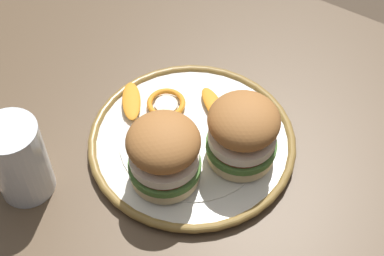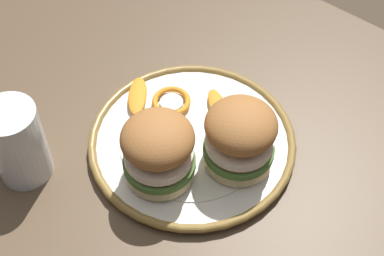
{
  "view_description": "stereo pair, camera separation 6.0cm",
  "coord_description": "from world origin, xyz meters",
  "px_view_note": "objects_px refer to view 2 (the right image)",
  "views": [
    {
      "loc": [
        0.32,
        -0.37,
        1.39
      ],
      "look_at": [
        0.05,
        0.05,
        0.77
      ],
      "focal_mm": 54.44,
      "sensor_mm": 36.0,
      "label": 1
    },
    {
      "loc": [
        0.37,
        -0.33,
        1.39
      ],
      "look_at": [
        0.05,
        0.05,
        0.77
      ],
      "focal_mm": 54.44,
      "sensor_mm": 36.0,
      "label": 2
    }
  ],
  "objects_px": {
    "dining_table": "(143,183)",
    "sandwich_half_left": "(240,136)",
    "sandwich_half_right": "(158,150)",
    "drinking_glass": "(19,147)",
    "dinner_plate": "(192,141)"
  },
  "relations": [
    {
      "from": "dining_table",
      "to": "dinner_plate",
      "type": "xyz_separation_m",
      "value": [
        0.05,
        0.05,
        0.1
      ]
    },
    {
      "from": "sandwich_half_right",
      "to": "dinner_plate",
      "type": "bearing_deg",
      "value": 93.11
    },
    {
      "from": "dinner_plate",
      "to": "sandwich_half_left",
      "type": "xyz_separation_m",
      "value": [
        0.07,
        0.01,
        0.06
      ]
    },
    {
      "from": "sandwich_half_left",
      "to": "sandwich_half_right",
      "type": "distance_m",
      "value": 0.11
    },
    {
      "from": "sandwich_half_left",
      "to": "sandwich_half_right",
      "type": "bearing_deg",
      "value": -129.01
    },
    {
      "from": "sandwich_half_right",
      "to": "drinking_glass",
      "type": "height_order",
      "value": "drinking_glass"
    },
    {
      "from": "dinner_plate",
      "to": "sandwich_half_right",
      "type": "xyz_separation_m",
      "value": [
        0.0,
        -0.07,
        0.06
      ]
    },
    {
      "from": "dining_table",
      "to": "sandwich_half_left",
      "type": "xyz_separation_m",
      "value": [
        0.13,
        0.06,
        0.16
      ]
    },
    {
      "from": "dining_table",
      "to": "dinner_plate",
      "type": "distance_m",
      "value": 0.12
    },
    {
      "from": "dinner_plate",
      "to": "drinking_glass",
      "type": "xyz_separation_m",
      "value": [
        -0.15,
        -0.18,
        0.04
      ]
    },
    {
      "from": "dinner_plate",
      "to": "drinking_glass",
      "type": "height_order",
      "value": "drinking_glass"
    },
    {
      "from": "dinner_plate",
      "to": "dining_table",
      "type": "bearing_deg",
      "value": -136.18
    },
    {
      "from": "dining_table",
      "to": "sandwich_half_right",
      "type": "bearing_deg",
      "value": -18.75
    },
    {
      "from": "drinking_glass",
      "to": "sandwich_half_left",
      "type": "bearing_deg",
      "value": 40.3
    },
    {
      "from": "dining_table",
      "to": "sandwich_half_right",
      "type": "relative_size",
      "value": 11.78
    }
  ]
}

